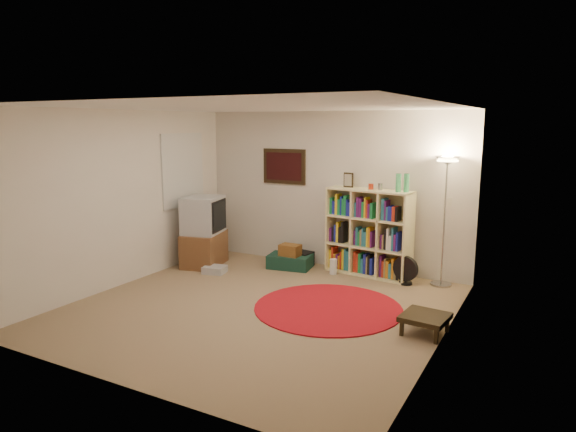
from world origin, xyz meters
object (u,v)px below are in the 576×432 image
at_px(tv_stand, 204,232).
at_px(side_table, 425,318).
at_px(floor_lamp, 447,179).
at_px(floor_fan, 406,270).
at_px(bookshelf, 368,234).
at_px(suitcase, 290,261).

relative_size(tv_stand, side_table, 2.16).
bearing_deg(floor_lamp, floor_fan, -156.07).
bearing_deg(bookshelf, side_table, -46.02).
relative_size(floor_fan, side_table, 0.80).
bearing_deg(bookshelf, suitcase, -160.16).
height_order(floor_fan, suitcase, floor_fan).
xyz_separation_m(floor_lamp, suitcase, (-2.35, -0.24, -1.44)).
height_order(floor_lamp, side_table, floor_lamp).
bearing_deg(tv_stand, suitcase, 7.75).
xyz_separation_m(floor_lamp, floor_fan, (-0.47, -0.21, -1.33)).
relative_size(floor_lamp, floor_fan, 4.43).
bearing_deg(bookshelf, floor_fan, -10.24).
xyz_separation_m(bookshelf, suitcase, (-1.21, -0.25, -0.54)).
xyz_separation_m(suitcase, side_table, (2.57, -1.62, 0.08)).
xyz_separation_m(bookshelf, side_table, (1.35, -1.87, -0.46)).
bearing_deg(side_table, tv_stand, 164.14).
bearing_deg(suitcase, tv_stand, -167.52).
height_order(bookshelf, suitcase, bookshelf).
bearing_deg(bookshelf, tv_stand, -154.93).
height_order(suitcase, side_table, side_table).
distance_m(bookshelf, floor_fan, 0.83).
xyz_separation_m(bookshelf, tv_stand, (-2.53, -0.77, -0.09)).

